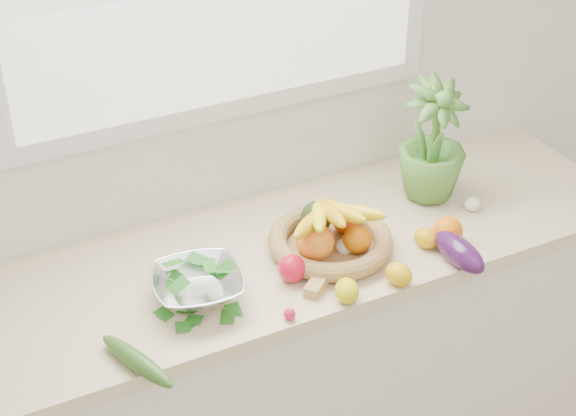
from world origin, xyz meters
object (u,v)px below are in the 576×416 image
apple (292,268)px  eggplant (459,252)px  fruit_basket (330,235)px  colander_with_spinach (197,280)px  cucumber (137,361)px  potted_herb (433,140)px

apple → eggplant: size_ratio=0.39×
fruit_basket → colander_with_spinach: fruit_basket is taller
apple → cucumber: apple is taller
fruit_basket → eggplant: bearing=-36.8°
potted_herb → apple: bearing=-161.4°
colander_with_spinach → apple: bearing=-7.4°
cucumber → colander_with_spinach: (0.23, 0.18, 0.04)m
eggplant → cucumber: bearing=-179.9°
fruit_basket → apple: bearing=-153.9°
cucumber → colander_with_spinach: colander_with_spinach is taller
fruit_basket → colander_with_spinach: (-0.41, -0.04, 0.01)m
eggplant → potted_herb: potted_herb is taller
eggplant → fruit_basket: 0.36m
potted_herb → cucumber: bearing=-162.4°
apple → fruit_basket: (0.16, 0.08, 0.01)m
apple → fruit_basket: bearing=26.1°
potted_herb → colander_with_spinach: potted_herb is taller
eggplant → potted_herb: 0.39m
potted_herb → colander_with_spinach: bearing=-169.2°
eggplant → apple: bearing=162.6°
fruit_basket → potted_herb: bearing=15.6°
colander_with_spinach → potted_herb: bearing=10.8°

